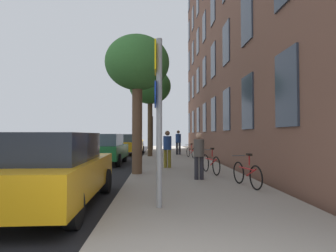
% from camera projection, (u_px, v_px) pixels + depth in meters
% --- Properties ---
extents(ground_plane, '(41.80, 41.80, 0.00)m').
position_uv_depth(ground_plane, '(118.00, 160.00, 16.81)').
color(ground_plane, '#332D28').
extents(road_asphalt, '(7.00, 38.00, 0.01)m').
position_uv_depth(road_asphalt, '(84.00, 161.00, 16.73)').
color(road_asphalt, black).
rests_on(road_asphalt, ground).
extents(sidewalk, '(4.20, 38.00, 0.12)m').
position_uv_depth(sidewalk, '(175.00, 159.00, 16.96)').
color(sidewalk, gray).
rests_on(sidewalk, ground).
extents(building_facade, '(0.56, 27.00, 17.58)m').
position_uv_depth(building_facade, '(217.00, 18.00, 16.84)').
color(building_facade, brown).
rests_on(building_facade, ground).
extents(sign_post, '(0.16, 0.60, 3.45)m').
position_uv_depth(sign_post, '(158.00, 108.00, 5.58)').
color(sign_post, gray).
rests_on(sign_post, sidewalk).
extents(traffic_light, '(0.43, 0.24, 3.28)m').
position_uv_depth(traffic_light, '(151.00, 127.00, 26.87)').
color(traffic_light, black).
rests_on(traffic_light, sidewalk).
extents(tree_near, '(2.45, 2.45, 5.26)m').
position_uv_depth(tree_near, '(137.00, 65.00, 10.44)').
color(tree_near, brown).
rests_on(tree_near, sidewalk).
extents(tree_far, '(2.87, 2.87, 6.04)m').
position_uv_depth(tree_far, '(150.00, 87.00, 18.89)').
color(tree_far, '#4C3823').
rests_on(tree_far, sidewalk).
extents(bicycle_0, '(0.46, 1.63, 0.95)m').
position_uv_depth(bicycle_0, '(247.00, 174.00, 7.73)').
color(bicycle_0, black).
rests_on(bicycle_0, sidewalk).
extents(bicycle_1, '(0.49, 1.74, 0.98)m').
position_uv_depth(bicycle_1, '(211.00, 163.00, 10.36)').
color(bicycle_1, black).
rests_on(bicycle_1, sidewalk).
extents(bicycle_2, '(0.52, 1.58, 0.91)m').
position_uv_depth(bicycle_2, '(191.00, 152.00, 17.44)').
color(bicycle_2, black).
rests_on(bicycle_2, sidewalk).
extents(pedestrian_0, '(0.49, 0.49, 1.54)m').
position_uv_depth(pedestrian_0, '(199.00, 153.00, 8.98)').
color(pedestrian_0, '#26262D').
rests_on(pedestrian_0, sidewalk).
extents(pedestrian_1, '(0.49, 0.49, 1.65)m').
position_uv_depth(pedestrian_1, '(167.00, 147.00, 12.21)').
color(pedestrian_1, olive).
rests_on(pedestrian_1, sidewalk).
extents(pedestrian_2, '(0.52, 0.52, 1.79)m').
position_uv_depth(pedestrian_2, '(178.00, 141.00, 20.30)').
color(pedestrian_2, '#26262D').
rests_on(pedestrian_2, sidewalk).
extents(car_0, '(1.90, 4.51, 1.62)m').
position_uv_depth(car_0, '(55.00, 169.00, 5.91)').
color(car_0, orange).
rests_on(car_0, road_asphalt).
extents(car_1, '(1.98, 4.03, 1.62)m').
position_uv_depth(car_1, '(106.00, 149.00, 14.64)').
color(car_1, '#19662D').
rests_on(car_1, road_asphalt).
extents(car_2, '(1.87, 4.16, 1.62)m').
position_uv_depth(car_2, '(131.00, 144.00, 21.67)').
color(car_2, orange).
rests_on(car_2, road_asphalt).
extents(car_3, '(1.88, 4.34, 1.62)m').
position_uv_depth(car_3, '(134.00, 142.00, 28.91)').
color(car_3, orange).
rests_on(car_3, road_asphalt).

